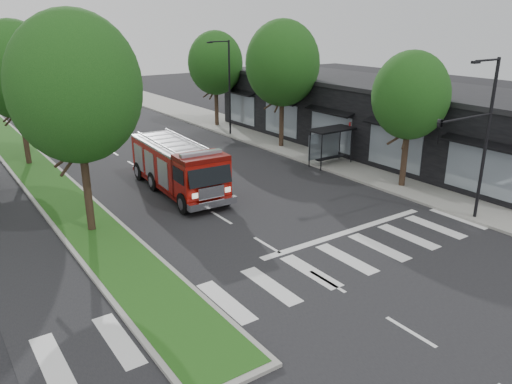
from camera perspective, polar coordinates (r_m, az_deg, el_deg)
ground at (r=22.59m, az=1.26°, el=-6.10°), size 140.00×140.00×0.00m
sidewalk_right at (r=37.36m, az=7.84°, el=4.16°), size 5.00×80.00×0.15m
median at (r=36.32m, az=-23.86°, el=2.23°), size 3.00×50.00×0.15m
storefront_row at (r=39.95m, az=12.84°, el=8.41°), size 8.00×30.00×5.00m
bus_shelter at (r=34.72m, az=8.45°, el=6.32°), size 3.20×1.60×2.61m
tree_right_near at (r=30.22m, az=17.25°, el=10.47°), size 4.40×4.40×8.05m
tree_right_mid at (r=38.65m, az=3.04°, el=14.47°), size 5.60×5.60×9.72m
tree_right_far at (r=47.00m, az=-4.66°, el=14.48°), size 5.00×5.00×8.73m
tree_median_near at (r=23.48m, az=-19.94°, el=11.13°), size 5.80×5.80×10.16m
tree_median_far at (r=37.14m, az=-25.86°, el=12.46°), size 5.60×5.60×9.72m
streetlight_right_near at (r=25.73m, az=23.97°, el=6.37°), size 4.08×0.22×8.00m
streetlight_right_far at (r=43.13m, az=-3.23°, el=12.27°), size 2.11×0.20×8.00m
fire_engine at (r=29.37m, az=-8.90°, el=2.83°), size 3.19×9.13×3.12m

